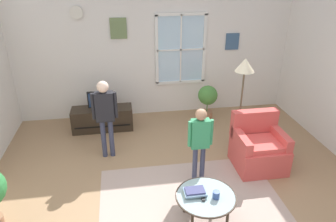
{
  "coord_description": "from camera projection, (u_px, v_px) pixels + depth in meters",
  "views": [
    {
      "loc": [
        -0.74,
        -3.27,
        3.01
      ],
      "look_at": [
        -0.07,
        0.92,
        0.99
      ],
      "focal_mm": 33.33,
      "sensor_mm": 36.0,
      "label": 1
    }
  ],
  "objects": [
    {
      "name": "ground_plane",
      "position": [
        183.0,
        204.0,
        4.32
      ],
      "size": [
        6.29,
        6.56,
        0.02
      ],
      "primitive_type": "cube",
      "color": "#9E7A56"
    },
    {
      "name": "television",
      "position": [
        101.0,
        100.0,
        5.99
      ],
      "size": [
        0.49,
        0.08,
        0.35
      ],
      "color": "#4C4C4C",
      "rests_on": "tv_stand"
    },
    {
      "name": "back_wall",
      "position": [
        156.0,
        48.0,
        6.41
      ],
      "size": [
        5.69,
        0.17,
        2.87
      ],
      "color": "silver",
      "rests_on": "ground_plane"
    },
    {
      "name": "tv_stand",
      "position": [
        103.0,
        119.0,
        6.17
      ],
      "size": [
        1.17,
        0.42,
        0.45
      ],
      "color": "#2D2319",
      "rests_on": "ground_plane"
    },
    {
      "name": "armchair",
      "position": [
        258.0,
        148.0,
        5.01
      ],
      "size": [
        0.76,
        0.74,
        0.87
      ],
      "color": "#D14C47",
      "rests_on": "ground_plane"
    },
    {
      "name": "potted_plant_by_window",
      "position": [
        208.0,
        98.0,
        6.43
      ],
      "size": [
        0.4,
        0.4,
        0.76
      ],
      "color": "#9E6B4C",
      "rests_on": "ground_plane"
    },
    {
      "name": "person_green_shirt",
      "position": [
        200.0,
        138.0,
        4.43
      ],
      "size": [
        0.37,
        0.17,
        1.21
      ],
      "color": "#333851",
      "rests_on": "ground_plane"
    },
    {
      "name": "remote_near_books",
      "position": [
        203.0,
        197.0,
        3.78
      ],
      "size": [
        0.06,
        0.14,
        0.02
      ],
      "primitive_type": "cube",
      "rotation": [
        0.0,
        0.0,
        -0.17
      ],
      "color": "black",
      "rests_on": "coffee_table"
    },
    {
      "name": "area_rug",
      "position": [
        191.0,
        201.0,
        4.36
      ],
      "size": [
        2.52,
        1.8,
        0.01
      ],
      "primitive_type": "cube",
      "color": "tan",
      "rests_on": "ground_plane"
    },
    {
      "name": "cup",
      "position": [
        216.0,
        195.0,
        3.77
      ],
      "size": [
        0.09,
        0.09,
        0.1
      ],
      "primitive_type": "cylinder",
      "color": "#334C8C",
      "rests_on": "coffee_table"
    },
    {
      "name": "floor_lamp",
      "position": [
        244.0,
        74.0,
        5.13
      ],
      "size": [
        0.32,
        0.32,
        1.62
      ],
      "color": "black",
      "rests_on": "ground_plane"
    },
    {
      "name": "book_stack",
      "position": [
        195.0,
        192.0,
        3.83
      ],
      "size": [
        0.28,
        0.2,
        0.07
      ],
      "color": "#96B191",
      "rests_on": "coffee_table"
    },
    {
      "name": "person_black_shirt",
      "position": [
        105.0,
        111.0,
        5.02
      ],
      "size": [
        0.41,
        0.19,
        1.36
      ],
      "color": "#333851",
      "rests_on": "ground_plane"
    },
    {
      "name": "coffee_table",
      "position": [
        206.0,
        197.0,
        3.83
      ],
      "size": [
        0.76,
        0.76,
        0.43
      ],
      "color": "#99B2B7",
      "rests_on": "ground_plane"
    }
  ]
}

